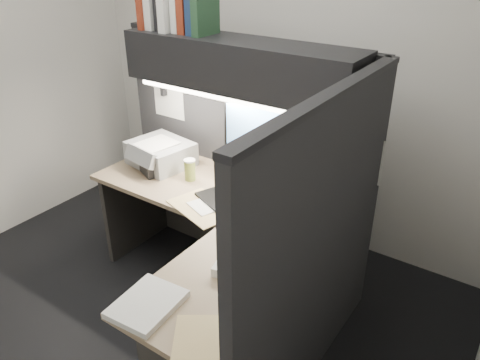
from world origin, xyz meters
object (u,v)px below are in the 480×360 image
(overhead_shelf, at_px, (238,65))
(coffee_cup, at_px, (190,170))
(telephone, at_px, (300,200))
(notebook_stack, at_px, (157,163))
(monitor, at_px, (267,155))
(printer, at_px, (161,153))
(desk, at_px, (206,292))
(keyboard, at_px, (224,206))

(overhead_shelf, xyz_separation_m, coffee_cup, (-0.27, -0.19, -0.70))
(telephone, height_order, notebook_stack, telephone)
(overhead_shelf, bearing_deg, notebook_stack, -162.21)
(telephone, bearing_deg, monitor, 171.22)
(notebook_stack, bearing_deg, printer, 105.46)
(coffee_cup, relative_size, notebook_stack, 0.48)
(telephone, distance_m, printer, 1.10)
(telephone, height_order, printer, printer)
(desk, distance_m, notebook_stack, 1.09)
(monitor, distance_m, telephone, 0.37)
(desk, relative_size, coffee_cup, 12.41)
(telephone, distance_m, notebook_stack, 1.09)
(overhead_shelf, distance_m, telephone, 0.89)
(overhead_shelf, xyz_separation_m, telephone, (0.51, -0.09, -0.72))
(telephone, bearing_deg, notebook_stack, -164.76)
(desk, height_order, monitor, monitor)
(telephone, relative_size, printer, 0.62)
(overhead_shelf, distance_m, monitor, 0.58)
(coffee_cup, bearing_deg, notebook_stack, 179.75)
(desk, height_order, coffee_cup, coffee_cup)
(desk, relative_size, keyboard, 3.69)
(keyboard, bearing_deg, telephone, 58.29)
(desk, relative_size, printer, 4.12)
(telephone, height_order, coffee_cup, coffee_cup)
(overhead_shelf, xyz_separation_m, keyboard, (0.14, -0.36, -0.76))
(overhead_shelf, distance_m, notebook_stack, 0.94)
(printer, bearing_deg, keyboard, -8.95)
(overhead_shelf, relative_size, coffee_cup, 11.31)
(monitor, relative_size, coffee_cup, 4.23)
(overhead_shelf, height_order, monitor, overhead_shelf)
(keyboard, xyz_separation_m, notebook_stack, (-0.71, 0.17, 0.03))
(keyboard, distance_m, printer, 0.77)
(printer, relative_size, notebook_stack, 1.44)
(desk, distance_m, telephone, 0.77)
(coffee_cup, bearing_deg, monitor, 22.91)
(overhead_shelf, relative_size, notebook_stack, 5.42)
(keyboard, bearing_deg, printer, -175.87)
(desk, xyz_separation_m, monitor, (-0.09, 0.77, 0.52))
(printer, bearing_deg, desk, -26.11)
(coffee_cup, bearing_deg, printer, 167.72)
(monitor, height_order, printer, monitor)
(coffee_cup, xyz_separation_m, notebook_stack, (-0.31, 0.00, -0.03))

